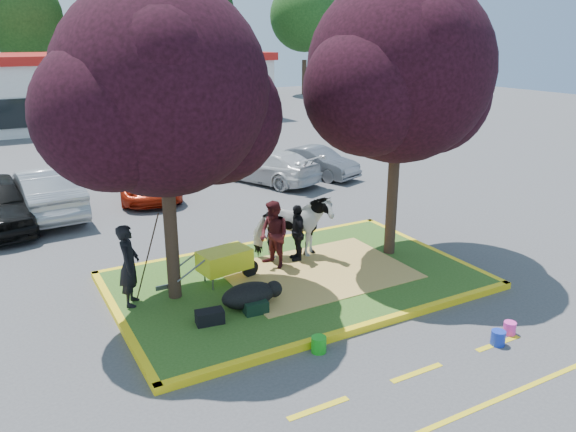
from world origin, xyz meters
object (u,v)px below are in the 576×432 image
handler (129,265)px  bucket_pink (510,328)px  cow (292,228)px  bucket_blue (498,338)px  car_silver (46,191)px  calf (249,295)px  wheelbarrow (225,260)px  bucket_green (319,344)px

handler → bucket_pink: bearing=-103.1°
cow → bucket_blue: size_ratio=6.75×
bucket_pink → car_silver: bearing=118.8°
cow → handler: handler is taller
calf → bucket_blue: calf is taller
wheelbarrow → car_silver: bearing=101.3°
calf → bucket_pink: (4.07, -3.25, -0.28)m
wheelbarrow → bucket_pink: size_ratio=8.12×
handler → bucket_green: bearing=-118.7°
cow → bucket_blue: bearing=-145.0°
calf → bucket_green: size_ratio=3.90×
bucket_green → bucket_blue: (3.08, -1.42, -0.01)m
handler → car_silver: size_ratio=0.37×
cow → wheelbarrow: (-2.04, -0.52, -0.28)m
car_silver → wheelbarrow: bearing=106.5°
cow → handler: size_ratio=1.11×
calf → handler: handler is taller
bucket_green → car_silver: car_silver is taller
cow → bucket_pink: bearing=-139.3°
handler → car_silver: handler is taller
handler → bucket_green: (2.57, -3.30, -0.88)m
bucket_blue → car_silver: car_silver is taller
calf → bucket_green: bearing=-100.3°
cow → calf: 2.88m
cow → wheelbarrow: 2.13m
car_silver → bucket_blue: bearing=113.2°
wheelbarrow → car_silver: size_ratio=0.43×
bucket_pink → wheelbarrow: bearing=131.0°
bucket_pink → bucket_blue: bucket_blue is taller
bucket_pink → car_silver: (-6.88, 12.49, 0.66)m
bucket_green → car_silver: bearing=106.3°
wheelbarrow → bucket_green: size_ratio=6.85×
cow → handler: bearing=117.5°
handler → bucket_blue: 7.42m
cow → car_silver: 8.85m
calf → wheelbarrow: (0.06, 1.36, 0.28)m
wheelbarrow → bucket_pink: bearing=-57.6°
bucket_blue → car_silver: bearing=116.7°
calf → wheelbarrow: wheelbarrow is taller
handler → cow: bearing=-58.9°
calf → bucket_pink: bearing=-62.4°
cow → bucket_blue: cow is taller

